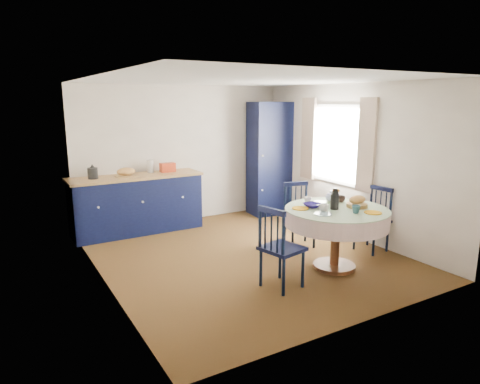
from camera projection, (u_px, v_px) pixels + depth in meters
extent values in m
plane|color=black|center=(246.00, 256.00, 6.26)|extent=(4.50, 4.50, 0.00)
plane|color=white|center=(246.00, 80.00, 5.74)|extent=(4.50, 4.50, 0.00)
cube|color=white|center=(183.00, 154.00, 7.90)|extent=(4.00, 0.02, 2.50)
cube|color=white|center=(100.00, 186.00, 5.01)|extent=(0.02, 4.50, 2.50)
cube|color=white|center=(351.00, 161.00, 6.99)|extent=(0.02, 4.50, 2.50)
plane|color=white|center=(338.00, 144.00, 7.19)|extent=(0.00, 1.20, 1.20)
cube|color=beige|center=(367.00, 145.00, 6.55)|extent=(0.05, 0.34, 1.45)
cube|color=beige|center=(308.00, 139.00, 7.73)|extent=(0.05, 0.34, 1.45)
cube|color=black|center=(137.00, 205.00, 7.32)|extent=(2.16, 0.66, 0.95)
cube|color=tan|center=(135.00, 176.00, 7.22)|extent=(2.22, 0.70, 0.04)
cube|color=maroon|center=(167.00, 167.00, 7.53)|extent=(0.26, 0.14, 0.16)
cube|color=tan|center=(126.00, 176.00, 7.08)|extent=(0.34, 0.24, 0.02)
ellipsoid|color=#C97E4E|center=(126.00, 172.00, 7.06)|extent=(0.31, 0.20, 0.13)
cylinder|color=silver|center=(150.00, 166.00, 7.46)|extent=(0.12, 0.12, 0.22)
cube|color=black|center=(270.00, 159.00, 8.41)|extent=(0.82, 0.62, 2.20)
cylinder|color=white|center=(265.00, 156.00, 8.00)|extent=(0.04, 0.02, 0.04)
cylinder|color=white|center=(264.00, 190.00, 8.14)|extent=(0.04, 0.02, 0.04)
cylinder|color=brown|center=(334.00, 266.00, 5.81)|extent=(0.57, 0.57, 0.05)
cylinder|color=brown|center=(335.00, 239.00, 5.73)|extent=(0.12, 0.12, 0.76)
cylinder|color=brown|center=(337.00, 211.00, 5.65)|extent=(1.31, 1.31, 0.03)
cylinder|color=white|center=(336.00, 218.00, 5.67)|extent=(1.37, 1.37, 0.22)
cylinder|color=silver|center=(337.00, 209.00, 5.64)|extent=(1.37, 1.37, 0.01)
cylinder|color=#8DB2BC|center=(323.00, 214.00, 5.35)|extent=(0.22, 0.22, 0.01)
cylinder|color=orange|center=(373.00, 213.00, 5.42)|extent=(0.22, 0.22, 0.01)
cylinder|color=navy|center=(358.00, 203.00, 5.91)|extent=(0.22, 0.22, 0.01)
cylinder|color=#9AC879|center=(321.00, 202.00, 5.97)|extent=(0.22, 0.22, 0.01)
cylinder|color=orange|center=(300.00, 208.00, 5.64)|extent=(0.22, 0.22, 0.01)
cylinder|color=olive|center=(357.00, 205.00, 5.72)|extent=(0.28, 0.28, 0.05)
ellipsoid|color=#C97E4E|center=(357.00, 200.00, 5.70)|extent=(0.26, 0.16, 0.11)
cube|color=silver|center=(321.00, 206.00, 5.69)|extent=(0.10, 0.07, 0.04)
cylinder|color=black|center=(303.00, 269.00, 5.16)|extent=(0.04, 0.04, 0.47)
cylinder|color=black|center=(280.00, 261.00, 5.43)|extent=(0.04, 0.04, 0.47)
cylinder|color=black|center=(284.00, 277.00, 4.93)|extent=(0.04, 0.04, 0.47)
cylinder|color=black|center=(261.00, 268.00, 5.20)|extent=(0.04, 0.04, 0.47)
cube|color=black|center=(282.00, 248.00, 5.13)|extent=(0.52, 0.54, 0.04)
cylinder|color=black|center=(283.00, 235.00, 4.81)|extent=(0.04, 0.04, 0.52)
cylinder|color=black|center=(260.00, 228.00, 5.07)|extent=(0.04, 0.04, 0.52)
cube|color=black|center=(272.00, 211.00, 4.89)|extent=(0.13, 0.41, 0.07)
cylinder|color=black|center=(278.00, 235.00, 4.88)|extent=(0.02, 0.02, 0.43)
cylinder|color=black|center=(271.00, 233.00, 4.95)|extent=(0.02, 0.02, 0.43)
cylinder|color=black|center=(265.00, 231.00, 5.02)|extent=(0.02, 0.02, 0.43)
cylinder|color=black|center=(293.00, 236.00, 6.46)|extent=(0.04, 0.04, 0.45)
cylinder|color=black|center=(314.00, 234.00, 6.55)|extent=(0.04, 0.04, 0.45)
cylinder|color=black|center=(285.00, 229.00, 6.78)|extent=(0.04, 0.04, 0.45)
cylinder|color=black|center=(306.00, 228.00, 6.86)|extent=(0.04, 0.04, 0.45)
cube|color=black|center=(300.00, 216.00, 6.61)|extent=(0.53, 0.52, 0.04)
cylinder|color=black|center=(285.00, 199.00, 6.69)|extent=(0.04, 0.04, 0.50)
cylinder|color=black|center=(306.00, 197.00, 6.78)|extent=(0.04, 0.04, 0.50)
cube|color=black|center=(296.00, 184.00, 6.69)|extent=(0.39, 0.15, 0.06)
cylinder|color=black|center=(290.00, 200.00, 6.72)|extent=(0.02, 0.02, 0.42)
cylinder|color=black|center=(296.00, 199.00, 6.74)|extent=(0.02, 0.02, 0.42)
cylinder|color=black|center=(301.00, 199.00, 6.76)|extent=(0.02, 0.02, 0.42)
cylinder|color=black|center=(354.00, 235.00, 6.49)|extent=(0.04, 0.04, 0.44)
cylinder|color=black|center=(374.00, 241.00, 6.21)|extent=(0.04, 0.04, 0.44)
cylinder|color=black|center=(368.00, 231.00, 6.68)|extent=(0.04, 0.04, 0.44)
cylinder|color=black|center=(387.00, 237.00, 6.40)|extent=(0.04, 0.04, 0.44)
cube|color=black|center=(372.00, 221.00, 6.39)|extent=(0.45, 0.47, 0.04)
cylinder|color=black|center=(371.00, 201.00, 6.59)|extent=(0.04, 0.04, 0.49)
cylinder|color=black|center=(391.00, 205.00, 6.31)|extent=(0.04, 0.04, 0.49)
cube|color=black|center=(382.00, 189.00, 6.40)|extent=(0.08, 0.39, 0.06)
cylinder|color=black|center=(375.00, 203.00, 6.53)|extent=(0.02, 0.02, 0.41)
cylinder|color=black|center=(381.00, 204.00, 6.45)|extent=(0.02, 0.02, 0.41)
cylinder|color=black|center=(386.00, 206.00, 6.38)|extent=(0.02, 0.02, 0.41)
imported|color=silver|center=(324.00, 208.00, 5.50)|extent=(0.12, 0.12, 0.10)
imported|color=#31656F|center=(356.00, 209.00, 5.40)|extent=(0.11, 0.11, 0.10)
imported|color=black|center=(341.00, 199.00, 6.00)|extent=(0.11, 0.11, 0.09)
imported|color=silver|center=(308.00, 201.00, 5.89)|extent=(0.11, 0.11, 0.10)
imported|color=navy|center=(312.00, 205.00, 5.71)|extent=(0.23, 0.23, 0.06)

